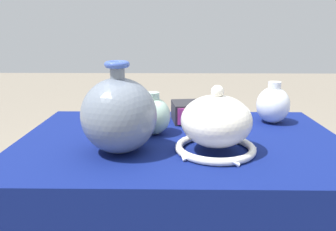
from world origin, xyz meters
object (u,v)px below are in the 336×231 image
Objects in this scene: cup_wide_rose at (106,113)px; jar_round_porcelain at (273,105)px; vase_tall_bulbous at (119,115)px; mosaic_tile_box at (191,112)px; vase_dome_bell at (216,125)px; jar_round_celadon at (153,116)px.

jar_round_porcelain is at bearing -0.32° from cup_wide_rose.
jar_round_porcelain is (0.52, 0.31, -0.04)m from vase_tall_bulbous.
mosaic_tile_box is 1.49× the size of cup_wide_rose.
jar_round_porcelain is 1.50× the size of cup_wide_rose.
vase_dome_bell reaches higher than jar_round_celadon.
jar_round_celadon is (-0.44, -0.14, -0.01)m from jar_round_porcelain.
cup_wide_rose is 0.73× the size of jar_round_celadon.
jar_round_porcelain is at bearing -10.04° from mosaic_tile_box.
mosaic_tile_box is 0.32m from cup_wide_rose.
cup_wide_rose is (-0.10, 0.31, -0.07)m from vase_tall_bulbous.
vase_tall_bulbous is at bearing -117.29° from jar_round_celadon.
vase_tall_bulbous is at bearing -179.21° from vase_dome_bell.
vase_tall_bulbous is at bearing -149.53° from jar_round_porcelain.
jar_round_celadon is (-0.19, 0.16, -0.01)m from vase_dome_bell.
vase_dome_bell reaches higher than mosaic_tile_box.
jar_round_celadon is at bearing -38.59° from cup_wide_rose.
vase_tall_bulbous is 0.28m from vase_dome_bell.
cup_wide_rose is at bearing 141.41° from jar_round_celadon.
mosaic_tile_box is (0.22, 0.32, -0.07)m from vase_tall_bulbous.
mosaic_tile_box is at bearing 49.46° from jar_round_celadon.
vase_dome_bell is at bearing -87.89° from mosaic_tile_box.
jar_round_porcelain is 0.63m from cup_wide_rose.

